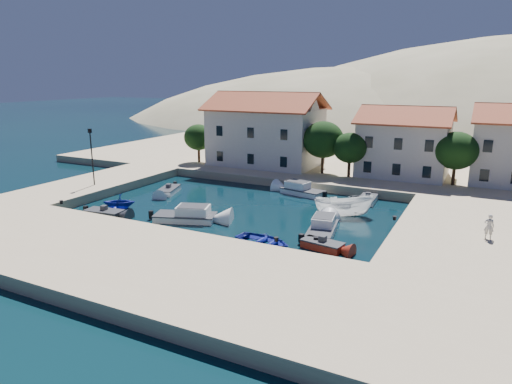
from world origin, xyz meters
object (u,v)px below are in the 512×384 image
at_px(cabin_cruiser_east, 322,229).
at_px(boat_east, 344,216).
at_px(pedestrian, 489,226).
at_px(lamppost, 92,151).
at_px(building_mid, 404,141).
at_px(building_left, 266,128).
at_px(cabin_cruiser_south, 185,216).
at_px(rowboat_south, 263,245).

distance_m(cabin_cruiser_east, boat_east, 5.82).
bearing_deg(pedestrian, lamppost, 1.73).
bearing_deg(lamppost, pedestrian, 0.74).
bearing_deg(boat_east, building_mid, -34.95).
height_order(boat_east, pedestrian, pedestrian).
distance_m(lamppost, boat_east, 27.95).
distance_m(building_left, lamppost, 23.10).
bearing_deg(building_mid, boat_east, -97.81).
height_order(building_mid, cabin_cruiser_south, building_mid).
height_order(building_mid, boat_east, building_mid).
distance_m(building_left, cabin_cruiser_east, 27.12).
xyz_separation_m(building_mid, cabin_cruiser_east, (-2.41, -22.51, -4.75)).
bearing_deg(rowboat_south, pedestrian, -59.22).
xyz_separation_m(lamppost, rowboat_south, (23.81, -5.92, -4.75)).
xyz_separation_m(lamppost, pedestrian, (39.23, 0.51, -2.81)).
distance_m(building_left, building_mid, 18.04).
bearing_deg(building_mid, building_left, -176.82).
distance_m(building_mid, cabin_cruiser_east, 23.13).
bearing_deg(building_left, building_mid, 3.18).
bearing_deg(cabin_cruiser_south, pedestrian, -9.79).
bearing_deg(cabin_cruiser_south, boat_east, 13.14).
bearing_deg(building_mid, pedestrian, -64.61).
height_order(lamppost, cabin_cruiser_east, lamppost).
relative_size(building_left, pedestrian, 7.80).
bearing_deg(lamppost, building_mid, 35.45).
distance_m(lamppost, cabin_cruiser_south, 15.84).
bearing_deg(building_left, cabin_cruiser_east, -54.06).
bearing_deg(pedestrian, boat_east, -16.48).
bearing_deg(lamppost, cabin_cruiser_south, -13.59).
xyz_separation_m(building_left, lamppost, (-11.50, -20.00, -1.18)).
xyz_separation_m(cabin_cruiser_south, boat_east, (12.38, 7.88, -0.48)).
bearing_deg(building_mid, lamppost, -144.55).
distance_m(building_mid, cabin_cruiser_south, 29.02).
xyz_separation_m(lamppost, cabin_cruiser_south, (14.82, -3.58, -4.28)).
distance_m(building_mid, rowboat_south, 28.01).
relative_size(building_mid, cabin_cruiser_east, 1.97).
bearing_deg(lamppost, building_left, 60.10).
bearing_deg(building_left, boat_east, -45.00).
relative_size(boat_east, pedestrian, 2.96).
distance_m(cabin_cruiser_south, rowboat_south, 9.30).
bearing_deg(rowboat_south, cabin_cruiser_east, -28.52).
height_order(cabin_cruiser_south, rowboat_south, cabin_cruiser_south).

